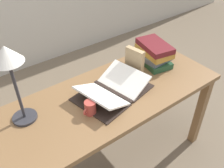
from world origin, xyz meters
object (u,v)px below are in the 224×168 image
book_stack_tall (154,53)px  coffee_mug (90,108)px  open_book (113,90)px  book_standing_upright (135,62)px  reading_lamp (9,64)px

book_stack_tall → coffee_mug: bearing=-165.8°
open_book → book_stack_tall: (0.48, 0.11, 0.06)m
open_book → book_standing_upright: (0.26, 0.09, 0.07)m
book_stack_tall → reading_lamp: 1.09m
book_standing_upright → reading_lamp: bearing=166.4°
book_stack_tall → book_standing_upright: size_ratio=1.52×
coffee_mug → open_book: bearing=17.2°
open_book → coffee_mug: bearing=-174.8°
book_stack_tall → book_standing_upright: bearing=-175.1°
open_book → reading_lamp: bearing=155.3°
open_book → book_stack_tall: book_stack_tall is taller
book_standing_upright → reading_lamp: (-0.83, 0.04, 0.28)m
book_stack_tall → book_standing_upright: book_standing_upright is taller
reading_lamp → book_standing_upright: bearing=-2.6°
book_standing_upright → coffee_mug: (-0.49, -0.16, -0.06)m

